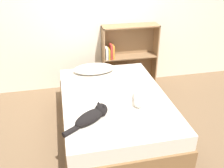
% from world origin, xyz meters
% --- Properties ---
extents(ground_plane, '(8.00, 8.00, 0.00)m').
position_xyz_m(ground_plane, '(0.00, 0.00, 0.00)').
color(ground_plane, brown).
extents(wall_back, '(8.00, 0.06, 2.50)m').
position_xyz_m(wall_back, '(0.00, 1.41, 1.25)').
color(wall_back, silver).
rests_on(wall_back, ground_plane).
extents(bed, '(1.37, 1.95, 0.54)m').
position_xyz_m(bed, '(0.00, 0.00, 0.27)').
color(bed, brown).
rests_on(bed, ground_plane).
extents(pillow, '(0.62, 0.36, 0.11)m').
position_xyz_m(pillow, '(-0.15, 0.77, 0.60)').
color(pillow, white).
rests_on(pillow, bed).
extents(cat_light, '(0.29, 0.56, 0.14)m').
position_xyz_m(cat_light, '(0.28, -0.17, 0.60)').
color(cat_light, white).
rests_on(cat_light, bed).
extents(cat_dark, '(0.53, 0.40, 0.17)m').
position_xyz_m(cat_dark, '(-0.35, -0.45, 0.60)').
color(cat_dark, black).
rests_on(cat_dark, bed).
extents(bookshelf, '(0.96, 0.26, 1.10)m').
position_xyz_m(bookshelf, '(0.52, 1.29, 0.56)').
color(bookshelf, '#8E6B47').
rests_on(bookshelf, ground_plane).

